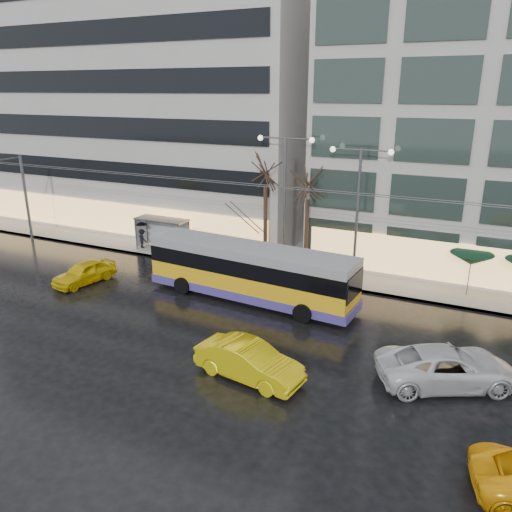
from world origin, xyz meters
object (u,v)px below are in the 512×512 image
Objects in this scene: trolleybus at (250,274)px; bus_shelter at (159,226)px; taxi_a at (84,272)px; street_lamp_near at (285,185)px.

bus_shelter is (-10.59, 5.61, 0.33)m from trolleybus.
trolleybus is 11.99m from bus_shelter.
taxi_a is at bearing -92.63° from bus_shelter.
trolleybus is 11.22m from taxi_a.
trolleybus is 7.20m from street_lamp_near.
street_lamp_near is (-0.21, 5.73, 4.36)m from trolleybus.
trolleybus is 3.08× the size of taxi_a.
bus_shelter is at bearing 97.78° from taxi_a.
taxi_a is (-10.95, -2.25, -0.90)m from trolleybus.
street_lamp_near is at bearing 92.06° from trolleybus.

